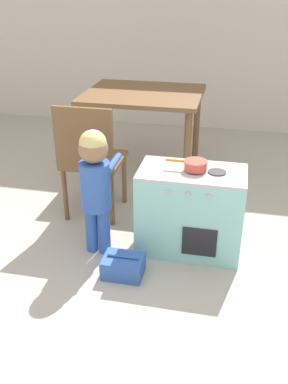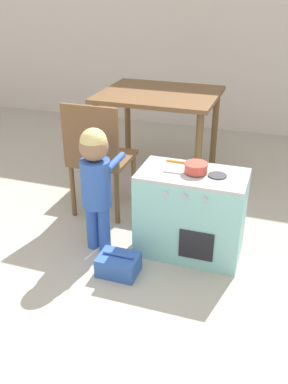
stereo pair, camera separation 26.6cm
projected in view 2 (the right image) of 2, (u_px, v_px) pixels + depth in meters
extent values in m
plane|color=#B2A899|center=(91.00, 321.00, 2.26)|extent=(16.00, 16.00, 0.00)
cube|color=beige|center=(220.00, 10.00, 4.52)|extent=(10.00, 0.06, 2.60)
cube|color=#8CD1CC|center=(191.00, 215.00, 2.71)|extent=(0.66, 0.37, 0.55)
cube|color=#B7BABC|center=(193.00, 174.00, 2.58)|extent=(0.66, 0.37, 0.02)
cylinder|color=#38383D|center=(196.00, 173.00, 2.57)|extent=(0.11, 0.11, 0.01)
cylinder|color=#38383D|center=(217.00, 176.00, 2.53)|extent=(0.11, 0.11, 0.01)
cube|color=black|center=(196.00, 246.00, 2.57)|extent=(0.21, 0.01, 0.19)
cylinder|color=#B2B2B7|center=(166.00, 194.00, 2.48)|extent=(0.03, 0.01, 0.03)
cylinder|color=#B2B2B7|center=(185.00, 197.00, 2.45)|extent=(0.03, 0.01, 0.03)
cylinder|color=#B2B2B7|center=(205.00, 200.00, 2.42)|extent=(0.03, 0.01, 0.03)
cylinder|color=#E04C3D|center=(196.00, 168.00, 2.55)|extent=(0.14, 0.14, 0.06)
cylinder|color=#E04C3D|center=(196.00, 164.00, 2.54)|extent=(0.14, 0.14, 0.01)
cylinder|color=orange|center=(176.00, 162.00, 2.58)|extent=(0.12, 0.02, 0.02)
cylinder|color=#335BB7|center=(92.00, 226.00, 2.80)|extent=(0.08, 0.08, 0.32)
cylinder|color=#335BB7|center=(104.00, 228.00, 2.78)|extent=(0.08, 0.08, 0.32)
cylinder|color=#335BB7|center=(96.00, 183.00, 2.65)|extent=(0.19, 0.19, 0.31)
sphere|color=#936B4C|center=(94.00, 147.00, 2.54)|extent=(0.18, 0.18, 0.18)
sphere|color=#DBC17A|center=(93.00, 142.00, 2.52)|extent=(0.16, 0.16, 0.16)
cylinder|color=#335BB7|center=(91.00, 158.00, 2.73)|extent=(0.04, 0.24, 0.04)
cylinder|color=#335BB7|center=(115.00, 162.00, 2.68)|extent=(0.04, 0.24, 0.04)
cube|color=#335BB2|center=(118.00, 265.00, 2.60)|extent=(0.24, 0.18, 0.12)
cylinder|color=#335BB2|center=(118.00, 255.00, 2.56)|extent=(0.19, 0.02, 0.02)
cube|color=brown|center=(160.00, 94.00, 3.58)|extent=(0.98, 0.83, 0.03)
cylinder|color=brown|center=(98.00, 145.00, 3.58)|extent=(0.06, 0.06, 0.72)
cylinder|color=brown|center=(198.00, 158.00, 3.33)|extent=(0.06, 0.06, 0.72)
cylinder|color=brown|center=(128.00, 121.00, 4.17)|extent=(0.06, 0.06, 0.72)
cylinder|color=brown|center=(215.00, 130.00, 3.93)|extent=(0.06, 0.06, 0.72)
cube|color=brown|center=(103.00, 158.00, 3.16)|extent=(0.41, 0.41, 0.03)
cube|color=brown|center=(90.00, 137.00, 2.89)|extent=(0.41, 0.02, 0.43)
cylinder|color=brown|center=(73.00, 191.00, 3.16)|extent=(0.04, 0.04, 0.41)
cylinder|color=brown|center=(117.00, 198.00, 3.06)|extent=(0.04, 0.04, 0.41)
cylinder|color=brown|center=(93.00, 172.00, 3.46)|extent=(0.04, 0.04, 0.41)
cylinder|color=brown|center=(134.00, 178.00, 3.36)|extent=(0.04, 0.04, 0.41)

